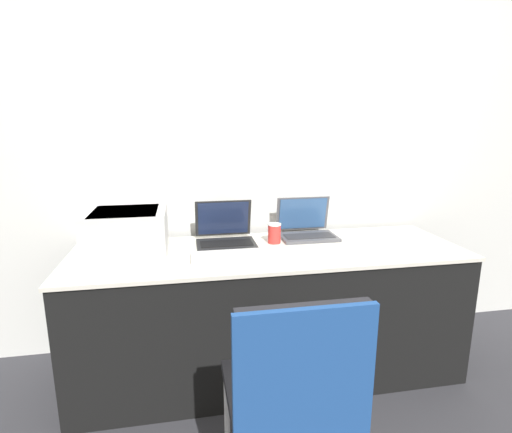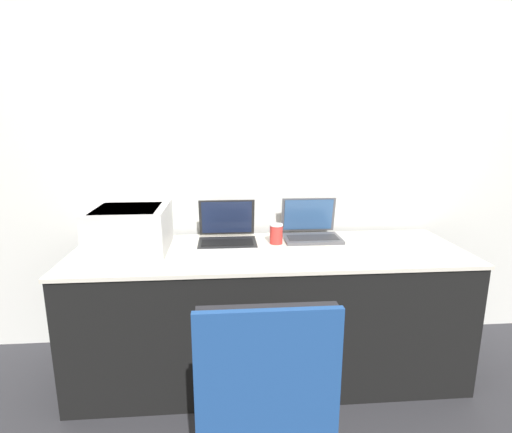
{
  "view_description": "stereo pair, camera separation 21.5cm",
  "coord_description": "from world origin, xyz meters",
  "px_view_note": "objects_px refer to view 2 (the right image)",
  "views": [
    {
      "loc": [
        -0.45,
        -1.7,
        1.41
      ],
      "look_at": [
        -0.07,
        0.36,
        0.92
      ],
      "focal_mm": 28.0,
      "sensor_mm": 36.0,
      "label": 1
    },
    {
      "loc": [
        -0.24,
        -1.73,
        1.41
      ],
      "look_at": [
        -0.07,
        0.36,
        0.92
      ],
      "focal_mm": 28.0,
      "sensor_mm": 36.0,
      "label": 2
    }
  ],
  "objects_px": {
    "printer": "(130,227)",
    "external_keyboard": "(229,255)",
    "coffee_cup": "(276,234)",
    "chair": "(264,391)",
    "laptop_right": "(311,230)",
    "laptop_left": "(227,234)"
  },
  "relations": [
    {
      "from": "coffee_cup",
      "to": "chair",
      "type": "distance_m",
      "value": 1.08
    },
    {
      "from": "laptop_right",
      "to": "printer",
      "type": "bearing_deg",
      "value": -170.94
    },
    {
      "from": "laptop_right",
      "to": "coffee_cup",
      "type": "xyz_separation_m",
      "value": [
        -0.22,
        -0.1,
        0.01
      ]
    },
    {
      "from": "coffee_cup",
      "to": "external_keyboard",
      "type": "bearing_deg",
      "value": -142.29
    },
    {
      "from": "laptop_left",
      "to": "external_keyboard",
      "type": "xyz_separation_m",
      "value": [
        0.0,
        -0.25,
        -0.04
      ]
    },
    {
      "from": "external_keyboard",
      "to": "printer",
      "type": "bearing_deg",
      "value": 164.27
    },
    {
      "from": "printer",
      "to": "laptop_left",
      "type": "height_order",
      "value": "printer"
    },
    {
      "from": "coffee_cup",
      "to": "laptop_left",
      "type": "bearing_deg",
      "value": 171.28
    },
    {
      "from": "laptop_right",
      "to": "chair",
      "type": "height_order",
      "value": "laptop_right"
    },
    {
      "from": "laptop_right",
      "to": "coffee_cup",
      "type": "relative_size",
      "value": 2.91
    },
    {
      "from": "laptop_right",
      "to": "external_keyboard",
      "type": "height_order",
      "value": "laptop_right"
    },
    {
      "from": "laptop_right",
      "to": "coffee_cup",
      "type": "height_order",
      "value": "laptop_right"
    },
    {
      "from": "laptop_left",
      "to": "external_keyboard",
      "type": "distance_m",
      "value": 0.26
    },
    {
      "from": "laptop_left",
      "to": "coffee_cup",
      "type": "xyz_separation_m",
      "value": [
        0.28,
        -0.04,
        0.0
      ]
    },
    {
      "from": "external_keyboard",
      "to": "chair",
      "type": "distance_m",
      "value": 0.85
    },
    {
      "from": "printer",
      "to": "external_keyboard",
      "type": "xyz_separation_m",
      "value": [
        0.52,
        -0.15,
        -0.12
      ]
    },
    {
      "from": "laptop_left",
      "to": "coffee_cup",
      "type": "relative_size",
      "value": 2.87
    },
    {
      "from": "chair",
      "to": "coffee_cup",
      "type": "bearing_deg",
      "value": 80.5
    },
    {
      "from": "external_keyboard",
      "to": "coffee_cup",
      "type": "relative_size",
      "value": 3.62
    },
    {
      "from": "external_keyboard",
      "to": "coffee_cup",
      "type": "height_order",
      "value": "coffee_cup"
    },
    {
      "from": "coffee_cup",
      "to": "printer",
      "type": "bearing_deg",
      "value": -175.31
    },
    {
      "from": "printer",
      "to": "laptop_left",
      "type": "bearing_deg",
      "value": 11.79
    }
  ]
}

